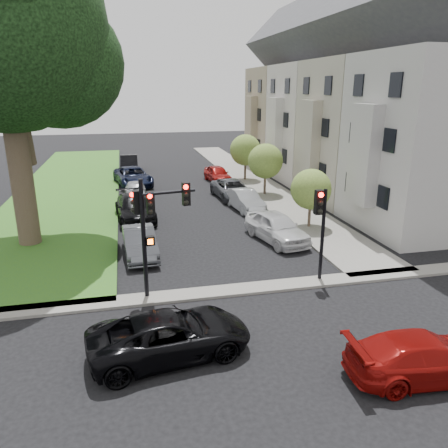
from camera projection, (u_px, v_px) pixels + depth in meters
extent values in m
plane|color=black|center=(254.00, 314.00, 16.27)|extent=(140.00, 140.00, 0.00)
cube|color=#2F6529|center=(70.00, 187.00, 36.68)|extent=(8.00, 44.00, 0.12)
cube|color=slate|center=(250.00, 179.00, 40.01)|extent=(3.50, 44.00, 0.12)
cube|color=slate|center=(240.00, 290.00, 18.11)|extent=(60.00, 1.00, 0.12)
cube|color=#9E9D9A|center=(426.00, 144.00, 24.86)|extent=(7.00, 7.40, 10.00)
cube|color=#9E9D9A|center=(364.00, 155.00, 24.20)|extent=(0.70, 2.20, 5.50)
cube|color=black|center=(371.00, 137.00, 23.96)|extent=(0.08, 3.60, 6.00)
cube|color=tan|center=(359.00, 132.00, 31.84)|extent=(7.00, 7.40, 10.00)
cube|color=#424348|center=(369.00, 20.00, 29.60)|extent=(7.00, 7.55, 7.00)
cube|color=tan|center=(309.00, 140.00, 31.18)|extent=(0.70, 2.20, 5.50)
cube|color=black|center=(314.00, 126.00, 30.94)|extent=(0.08, 3.60, 6.00)
cube|color=silver|center=(316.00, 124.00, 38.82)|extent=(7.00, 7.40, 10.00)
cube|color=#424348|center=(322.00, 33.00, 36.58)|extent=(7.00, 7.55, 7.00)
cube|color=silver|center=(275.00, 130.00, 38.15)|extent=(0.70, 2.20, 5.50)
cube|color=black|center=(278.00, 119.00, 37.92)|extent=(0.08, 3.60, 6.00)
cube|color=tan|center=(286.00, 118.00, 45.80)|extent=(7.00, 7.40, 10.00)
cube|color=#424348|center=(289.00, 41.00, 43.56)|extent=(7.00, 7.55, 7.00)
cube|color=tan|center=(251.00, 124.00, 45.13)|extent=(0.70, 2.20, 5.50)
cube|color=black|center=(254.00, 114.00, 44.90)|extent=(0.08, 3.60, 6.00)
cylinder|color=brown|center=(20.00, 169.00, 22.26)|extent=(1.13, 1.13, 8.24)
sphere|color=black|center=(0.00, 26.00, 20.26)|extent=(9.89, 9.89, 9.89)
sphere|color=black|center=(58.00, 63.00, 22.15)|extent=(6.59, 6.59, 6.59)
cylinder|color=brown|center=(309.00, 214.00, 25.98)|extent=(0.17, 0.17, 1.71)
sphere|color=#5B7730|center=(311.00, 189.00, 25.52)|extent=(2.39, 2.39, 2.39)
cylinder|color=brown|center=(265.00, 183.00, 33.97)|extent=(0.19, 0.19, 1.92)
sphere|color=#5B7730|center=(265.00, 161.00, 33.46)|extent=(2.68, 2.68, 2.68)
cylinder|color=brown|center=(245.00, 170.00, 39.33)|extent=(0.20, 0.20, 1.97)
sphere|color=#5B7730|center=(245.00, 150.00, 38.80)|extent=(2.76, 2.76, 2.76)
cylinder|color=black|center=(144.00, 241.00, 16.79)|extent=(0.19, 0.19, 4.86)
cylinder|color=black|center=(169.00, 192.00, 16.45)|extent=(2.05, 0.44, 0.11)
cube|color=black|center=(151.00, 203.00, 16.41)|extent=(0.32, 0.28, 0.89)
cube|color=black|center=(186.00, 194.00, 16.61)|extent=(0.32, 0.28, 0.89)
cube|color=black|center=(136.00, 202.00, 16.52)|extent=(0.28, 0.32, 0.89)
sphere|color=#FF0C05|center=(150.00, 196.00, 16.19)|extent=(0.19, 0.19, 0.19)
sphere|color=black|center=(151.00, 212.00, 16.37)|extent=(0.19, 0.19, 0.19)
cube|color=black|center=(150.00, 241.00, 16.84)|extent=(0.36, 0.28, 0.36)
cube|color=#FF5905|center=(150.00, 242.00, 16.72)|extent=(0.21, 0.03, 0.21)
cylinder|color=black|center=(322.00, 236.00, 18.47)|extent=(0.15, 0.15, 4.10)
cube|color=black|center=(319.00, 202.00, 17.97)|extent=(0.33, 0.29, 1.03)
sphere|color=#FF0C05|center=(321.00, 195.00, 17.71)|extent=(0.22, 0.22, 0.22)
imported|color=black|center=(170.00, 335.00, 13.60)|extent=(5.38, 3.08, 1.41)
imported|color=maroon|center=(425.00, 357.00, 12.57)|extent=(4.74, 2.18, 1.34)
imported|color=silver|center=(277.00, 227.00, 23.78)|extent=(2.82, 4.99, 1.60)
imported|color=#999BA0|center=(245.00, 200.00, 29.88)|extent=(1.98, 4.42, 1.41)
imported|color=#3F4247|center=(232.00, 189.00, 32.99)|extent=(2.73, 5.26, 1.42)
imported|color=maroon|center=(218.00, 174.00, 38.88)|extent=(2.08, 4.35, 1.43)
imported|color=#3F4247|center=(140.00, 242.00, 21.72)|extent=(1.73, 4.39, 1.42)
imported|color=black|center=(135.00, 208.00, 27.64)|extent=(2.69, 5.57, 1.56)
imported|color=#999BA0|center=(135.00, 190.00, 32.83)|extent=(1.70, 3.98, 1.34)
imported|color=black|center=(133.00, 176.00, 37.38)|extent=(3.57, 6.06, 1.58)
imported|color=black|center=(129.00, 163.00, 43.82)|extent=(1.75, 4.83, 1.58)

